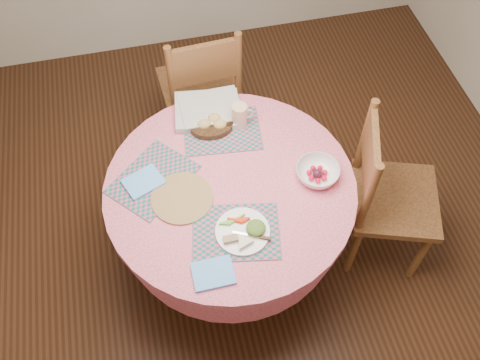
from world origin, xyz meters
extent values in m
plane|color=#331C0F|center=(0.00, 0.00, 0.00)|extent=(4.00, 4.00, 0.00)
cylinder|color=pink|center=(0.00, 0.00, 0.73)|extent=(1.24, 1.24, 0.04)
cone|color=pink|center=(0.00, 0.00, 0.56)|extent=(1.24, 1.24, 0.30)
cylinder|color=black|center=(0.00, 0.00, 0.22)|extent=(0.14, 0.14, 0.44)
cylinder|color=black|center=(0.00, 0.00, 0.03)|extent=(0.56, 0.56, 0.06)
cube|color=brown|center=(0.88, -0.11, 0.48)|extent=(0.58, 0.59, 0.04)
cylinder|color=brown|center=(0.99, -0.35, 0.24)|extent=(0.05, 0.05, 0.48)
cylinder|color=brown|center=(1.12, 0.01, 0.24)|extent=(0.05, 0.05, 0.48)
cylinder|color=brown|center=(0.65, -0.24, 0.24)|extent=(0.05, 0.05, 0.48)
cylinder|color=brown|center=(0.77, 0.13, 0.24)|extent=(0.05, 0.05, 0.48)
cylinder|color=brown|center=(0.62, -0.23, 0.75)|extent=(0.05, 0.05, 0.54)
cylinder|color=brown|center=(0.75, 0.14, 0.75)|extent=(0.05, 0.05, 0.54)
cube|color=brown|center=(0.69, -0.05, 0.86)|extent=(0.15, 0.38, 0.26)
cube|color=brown|center=(0.01, 0.96, 0.48)|extent=(0.50, 0.48, 0.04)
cylinder|color=brown|center=(0.19, 1.15, 0.24)|extent=(0.05, 0.05, 0.48)
cylinder|color=brown|center=(-0.19, 1.13, 0.24)|extent=(0.05, 0.05, 0.48)
cylinder|color=brown|center=(0.22, 0.79, 0.24)|extent=(0.05, 0.05, 0.48)
cylinder|color=brown|center=(-0.17, 0.76, 0.24)|extent=(0.05, 0.05, 0.48)
cylinder|color=brown|center=(0.22, 0.77, 0.75)|extent=(0.05, 0.05, 0.54)
cylinder|color=brown|center=(-0.17, 0.74, 0.75)|extent=(0.05, 0.05, 0.54)
cube|color=brown|center=(0.02, 0.76, 0.86)|extent=(0.39, 0.06, 0.26)
cube|color=#126857|center=(-0.03, -0.26, 0.75)|extent=(0.45, 0.37, 0.01)
cube|color=#126857|center=(-0.36, 0.12, 0.75)|extent=(0.50, 0.49, 0.01)
cube|color=#126857|center=(0.03, 0.35, 0.75)|extent=(0.43, 0.34, 0.01)
cylinder|color=brown|center=(-0.24, -0.02, 0.76)|extent=(0.30, 0.30, 0.01)
cube|color=#63A7FF|center=(-0.17, -0.44, 0.76)|extent=(0.18, 0.14, 0.01)
cube|color=#63A7FF|center=(-0.41, 0.11, 0.76)|extent=(0.22, 0.20, 0.01)
cylinder|color=white|center=(0.00, -0.27, 0.76)|extent=(0.25, 0.25, 0.01)
ellipsoid|color=#27541C|center=(0.06, -0.28, 0.79)|extent=(0.09, 0.09, 0.04)
cylinder|color=beige|center=(-0.01, -0.34, 0.78)|extent=(0.12, 0.12, 0.02)
cube|color=#937255|center=(-0.07, -0.31, 0.78)|extent=(0.07, 0.04, 0.02)
cube|color=silver|center=(0.02, -0.30, 0.77)|extent=(0.14, 0.07, 0.00)
cylinder|color=black|center=(-0.01, 0.37, 0.77)|extent=(0.23, 0.23, 0.03)
ellipsoid|color=tan|center=(-0.05, 0.37, 0.81)|extent=(0.07, 0.06, 0.05)
ellipsoid|color=tan|center=(0.01, 0.40, 0.81)|extent=(0.07, 0.06, 0.05)
ellipsoid|color=tan|center=(0.03, 0.35, 0.81)|extent=(0.07, 0.06, 0.05)
cylinder|color=beige|center=(0.13, 0.37, 0.82)|extent=(0.08, 0.08, 0.13)
torus|color=beige|center=(0.18, 0.37, 0.82)|extent=(0.07, 0.01, 0.07)
imported|color=white|center=(0.43, -0.05, 0.78)|extent=(0.27, 0.27, 0.07)
sphere|color=red|center=(0.47, -0.05, 0.77)|extent=(0.03, 0.03, 0.03)
sphere|color=red|center=(0.45, -0.01, 0.77)|extent=(0.03, 0.03, 0.03)
sphere|color=red|center=(0.42, -0.01, 0.77)|extent=(0.03, 0.03, 0.03)
sphere|color=red|center=(0.39, -0.03, 0.77)|extent=(0.03, 0.03, 0.03)
sphere|color=red|center=(0.39, -0.06, 0.77)|extent=(0.03, 0.03, 0.03)
sphere|color=red|center=(0.42, -0.08, 0.77)|extent=(0.03, 0.03, 0.03)
sphere|color=red|center=(0.45, -0.08, 0.77)|extent=(0.03, 0.03, 0.03)
sphere|color=#3F1225|center=(0.43, -0.05, 0.78)|extent=(0.05, 0.05, 0.05)
cube|color=silver|center=(-0.02, 0.49, 0.77)|extent=(0.37, 0.31, 0.03)
cube|color=silver|center=(0.00, 0.49, 0.80)|extent=(0.32, 0.26, 0.01)
camera|label=1|loc=(-0.29, -1.44, 2.90)|focal=40.00mm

